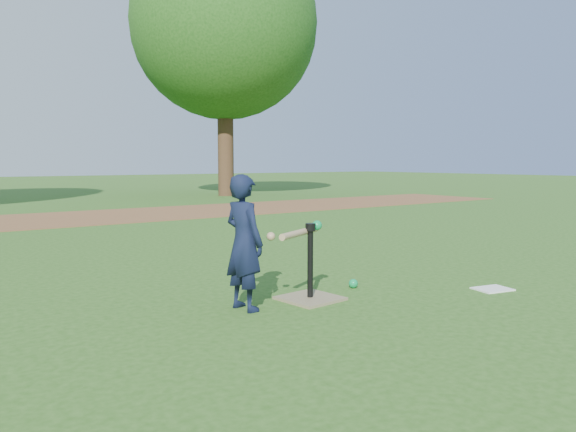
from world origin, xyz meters
TOP-DOWN VIEW (x-y plane):
  - ground at (0.00, 0.00)m, footprint 80.00×80.00m
  - dirt_strip at (0.00, 7.50)m, footprint 24.00×3.00m
  - child at (-0.32, -0.13)m, footprint 0.29×0.40m
  - wiffle_ball_ground at (0.82, -0.09)m, footprint 0.08×0.08m
  - clipboard at (1.75, -0.84)m, footprint 0.34×0.29m
  - batting_tee at (0.26, -0.19)m, footprint 0.47×0.47m
  - swing_action at (0.15, -0.21)m, footprint 0.61×0.32m
  - tree_right at (6.50, 12.00)m, footprint 5.80×5.80m

SIDE VIEW (x-z plane):
  - ground at x=0.00m, z-range 0.00..0.00m
  - dirt_strip at x=0.00m, z-range 0.00..0.01m
  - clipboard at x=1.75m, z-range 0.00..0.01m
  - wiffle_ball_ground at x=0.82m, z-range 0.00..0.08m
  - batting_tee at x=0.26m, z-range -0.20..0.42m
  - child at x=-0.32m, z-range 0.00..1.01m
  - swing_action at x=0.15m, z-range 0.50..0.62m
  - tree_right at x=6.50m, z-range 1.19..9.39m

